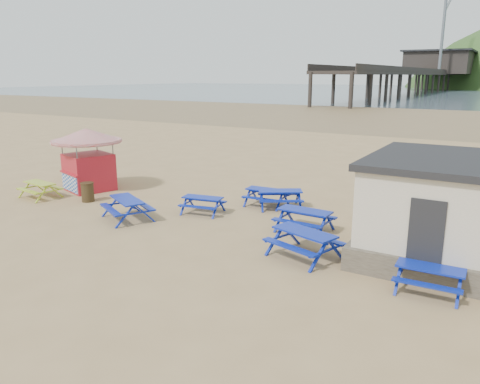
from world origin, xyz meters
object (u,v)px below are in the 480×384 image
Objects in this scene: picnic_table_yellow at (40,190)px; litter_bin at (88,192)px; ice_cream_kiosk at (87,151)px; picnic_table_blue_a at (266,197)px; picnic_table_blue_b at (305,221)px.

litter_bin is at bearing 22.60° from picnic_table_yellow.
picnic_table_yellow is 0.44× the size of ice_cream_kiosk.
picnic_table_blue_a is 2.12× the size of litter_bin.
picnic_table_blue_b is 1.04× the size of picnic_table_yellow.
ice_cream_kiosk is at bearing -179.88° from picnic_table_blue_b.
picnic_table_blue_b is at bearing 6.42° from litter_bin.
picnic_table_blue_a is at bearing 30.21° from ice_cream_kiosk.
picnic_table_yellow is at bearing -164.96° from litter_bin.
picnic_table_blue_a is 0.93× the size of picnic_table_blue_b.
picnic_table_blue_a is 8.05m from litter_bin.
picnic_table_blue_b is 12.62m from picnic_table_yellow.
litter_bin reaches higher than picnic_table_yellow.
picnic_table_blue_b is 11.82m from ice_cream_kiosk.
picnic_table_yellow is 2.87m from ice_cream_kiosk.
litter_bin is (1.66, -1.62, -1.48)m from ice_cream_kiosk.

